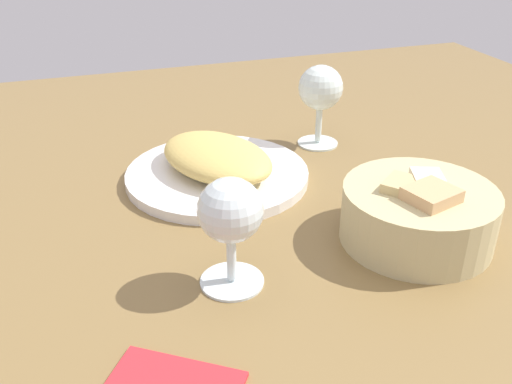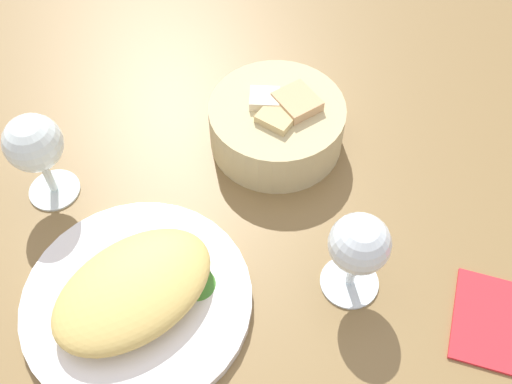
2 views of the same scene
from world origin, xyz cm
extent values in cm
cube|color=olive|center=(0.00, 0.00, -1.00)|extent=(140.00, 140.00, 2.00)
cylinder|color=white|center=(-12.31, -10.16, 0.70)|extent=(25.44, 25.44, 1.40)
ellipsoid|color=#D7B75F|center=(-12.31, -10.16, 3.48)|extent=(21.80, 18.39, 4.15)
cone|color=#40842C|center=(-5.55, -10.57, 2.10)|extent=(4.17, 4.17, 1.39)
cylinder|color=#C7B983|center=(9.86, 7.61, 3.26)|extent=(17.41, 17.41, 6.52)
cube|color=tan|center=(12.30, 7.15, 5.39)|extent=(5.84, 6.19, 5.12)
cube|color=beige|center=(8.65, 9.03, 5.84)|extent=(4.70, 4.48, 3.75)
cube|color=tan|center=(9.52, 5.95, 5.21)|extent=(6.43, 6.36, 4.79)
cylinder|color=silver|center=(11.08, -14.87, 0.30)|extent=(6.67, 6.67, 0.60)
cylinder|color=silver|center=(11.08, -14.87, 2.99)|extent=(1.00, 1.00, 4.78)
sphere|color=silver|center=(11.08, -14.87, 8.67)|extent=(6.57, 6.57, 6.57)
cylinder|color=silver|center=(-19.35, 8.28, 0.30)|extent=(6.37, 6.37, 0.60)
cylinder|color=silver|center=(-19.35, 8.28, 3.25)|extent=(1.00, 1.00, 5.29)
sphere|color=silver|center=(-19.35, 8.28, 9.32)|extent=(6.85, 6.85, 6.85)
camera|label=1|loc=(57.14, -27.59, 36.27)|focal=40.00mm
camera|label=2|loc=(-8.57, -41.88, 62.14)|focal=42.55mm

